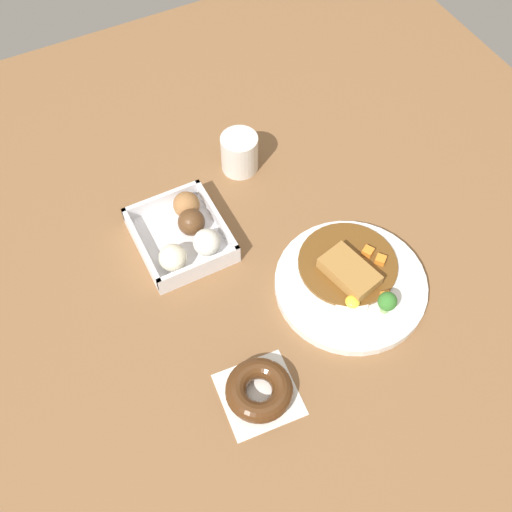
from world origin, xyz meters
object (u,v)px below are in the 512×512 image
object	(u,v)px
chocolate_ring_donut	(259,390)
coffee_mug	(240,153)
curry_plate	(351,282)
donut_box	(185,234)

from	to	relation	value
chocolate_ring_donut	coffee_mug	distance (m)	0.48
chocolate_ring_donut	curry_plate	bearing A→B (deg)	-65.86
coffee_mug	donut_box	bearing A→B (deg)	125.56
donut_box	chocolate_ring_donut	xyz separation A→B (m)	(-0.32, 0.02, -0.01)
donut_box	coffee_mug	size ratio (longest dim) A/B	2.23
curry_plate	coffee_mug	size ratio (longest dim) A/B	3.33
curry_plate	chocolate_ring_donut	distance (m)	0.25
donut_box	coffee_mug	world-z (taller)	coffee_mug
donut_box	chocolate_ring_donut	bearing A→B (deg)	177.24
curry_plate	chocolate_ring_donut	size ratio (longest dim) A/B	2.07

